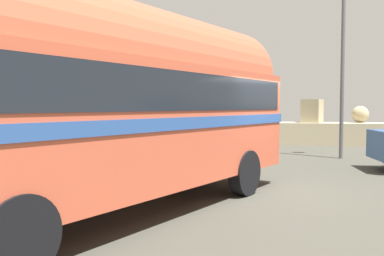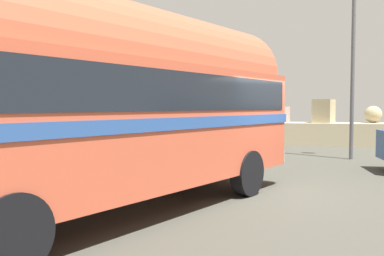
# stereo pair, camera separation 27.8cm
# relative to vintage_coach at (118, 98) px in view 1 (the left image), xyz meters

# --- Properties ---
(ground) EXTENTS (32.00, 26.00, 0.02)m
(ground) POSITION_rel_vintage_coach_xyz_m (2.13, 2.50, -2.04)
(ground) COLOR #3F3E36
(breakwater) EXTENTS (31.36, 1.98, 2.39)m
(breakwater) POSITION_rel_vintage_coach_xyz_m (2.22, 14.32, -1.33)
(breakwater) COLOR tan
(breakwater) RESTS_ON ground
(vintage_coach) EXTENTS (5.70, 8.81, 3.70)m
(vintage_coach) POSITION_rel_vintage_coach_xyz_m (0.00, 0.00, 0.00)
(vintage_coach) COLOR black
(vintage_coach) RESTS_ON ground
(lamp_post) EXTENTS (1.20, 0.45, 6.82)m
(lamp_post) POSITION_rel_vintage_coach_xyz_m (5.22, 8.77, 1.77)
(lamp_post) COLOR #5B5B60
(lamp_post) RESTS_ON ground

